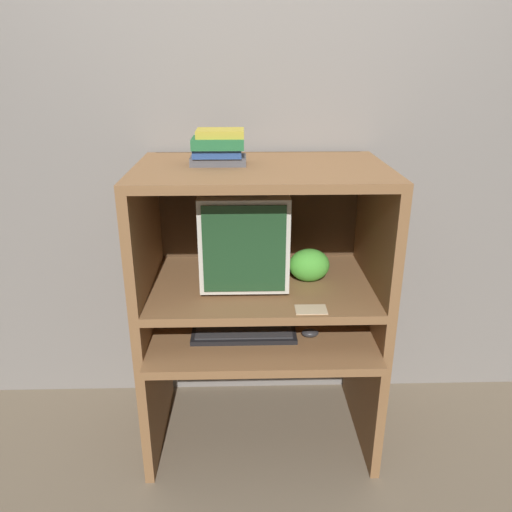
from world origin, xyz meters
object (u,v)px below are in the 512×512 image
(mouse, at_px, (310,333))
(snack_bag, at_px, (309,265))
(crt_monitor, at_px, (244,232))
(book_stack, at_px, (218,147))
(keyboard, at_px, (244,333))

(mouse, bearing_deg, snack_bag, 87.42)
(mouse, height_order, snack_bag, snack_bag)
(crt_monitor, relative_size, book_stack, 2.06)
(snack_bag, bearing_deg, keyboard, -152.49)
(book_stack, bearing_deg, mouse, -25.62)
(keyboard, xyz_separation_m, mouse, (0.28, -0.01, 0.00))
(keyboard, bearing_deg, mouse, -2.78)
(keyboard, height_order, snack_bag, snack_bag)
(crt_monitor, relative_size, mouse, 6.35)
(keyboard, distance_m, book_stack, 0.78)
(crt_monitor, relative_size, snack_bag, 2.60)
(snack_bag, bearing_deg, book_stack, 177.56)
(crt_monitor, relative_size, keyboard, 1.04)
(mouse, xyz_separation_m, book_stack, (-0.38, 0.18, 0.76))
(book_stack, bearing_deg, crt_monitor, 16.68)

